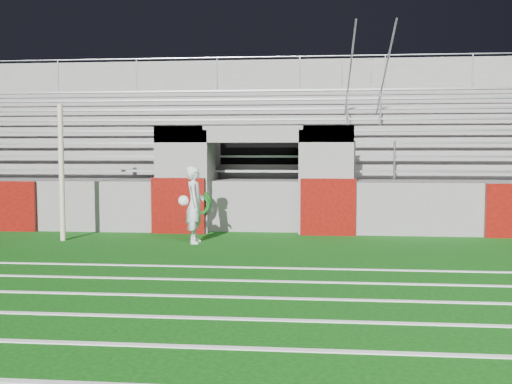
# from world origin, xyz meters

# --- Properties ---
(ground) EXTENTS (90.00, 90.00, 0.00)m
(ground) POSITION_xyz_m (0.00, 0.00, 0.00)
(ground) COLOR #0C440B
(ground) RESTS_ON ground
(field_post) EXTENTS (0.12, 0.12, 3.02)m
(field_post) POSITION_xyz_m (-4.12, 1.62, 1.51)
(field_post) COLOR beige
(field_post) RESTS_ON ground
(field_markings) EXTENTS (28.00, 8.09, 0.01)m
(field_markings) POSITION_xyz_m (0.00, -5.00, 0.01)
(field_markings) COLOR white
(field_markings) RESTS_ON ground
(stadium_structure) EXTENTS (26.00, 8.48, 5.42)m
(stadium_structure) POSITION_xyz_m (0.00, 7.97, 1.49)
(stadium_structure) COLOR slate
(stadium_structure) RESTS_ON ground
(goalkeeper_with_ball) EXTENTS (0.57, 0.65, 1.68)m
(goalkeeper_with_ball) POSITION_xyz_m (-1.11, 1.55, 0.84)
(goalkeeper_with_ball) COLOR silver
(goalkeeper_with_ball) RESTS_ON ground
(hose_coil) EXTENTS (0.56, 0.15, 0.60)m
(hose_coil) POSITION_xyz_m (-1.26, 2.93, 0.74)
(hose_coil) COLOR #0C400E
(hose_coil) RESTS_ON ground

